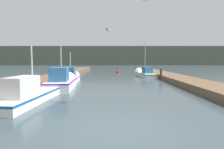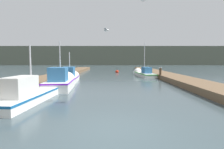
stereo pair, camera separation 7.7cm
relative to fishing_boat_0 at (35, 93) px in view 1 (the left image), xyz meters
name	(u,v)px [view 1 (the left image)]	position (x,y,z in m)	size (l,w,h in m)	color
ground_plane	(117,131)	(4.37, -4.18, -0.40)	(200.00, 200.00, 0.00)	#38474C
dock_left	(59,76)	(-2.27, 11.82, -0.16)	(2.68, 40.00, 0.48)	brown
dock_right	(167,76)	(11.01, 11.82, -0.16)	(2.68, 40.00, 0.48)	brown
distant_shore_ridge	(112,56)	(4.37, 69.64, 3.49)	(120.00, 16.00, 7.77)	#565B4C
fishing_boat_0	(35,93)	(0.00, 0.00, 0.00)	(1.81, 5.87, 3.39)	silver
fishing_boat_1	(62,82)	(0.36, 3.93, 0.10)	(2.10, 4.70, 4.06)	silver
fishing_boat_2	(70,77)	(0.07, 7.94, 0.06)	(1.84, 4.97, 3.36)	silver
fishing_boat_3	(143,73)	(8.51, 14.17, -0.04)	(2.10, 6.48, 4.91)	silver
mooring_piling_0	(56,77)	(-1.00, 6.79, 0.23)	(0.33, 0.33, 1.24)	#473523
mooring_piling_1	(160,73)	(9.72, 10.20, 0.27)	(0.29, 0.29, 1.32)	#473523
channel_buoy	(117,72)	(5.14, 20.43, -0.24)	(0.56, 0.56, 1.06)	red
seagull_lead	(144,0)	(5.80, -0.59, 4.72)	(0.55, 0.29, 0.12)	white
seagull_1	(107,30)	(3.98, -0.32, 3.30)	(0.30, 0.56, 0.12)	white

